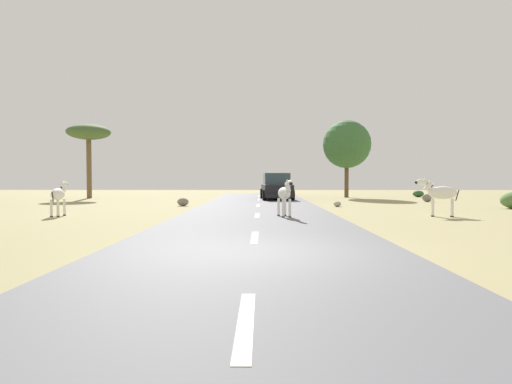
% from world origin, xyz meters
% --- Properties ---
extents(ground_plane, '(90.00, 90.00, 0.00)m').
position_xyz_m(ground_plane, '(0.00, 0.00, 0.00)').
color(ground_plane, '#998E60').
extents(road, '(6.00, 64.00, 0.05)m').
position_xyz_m(road, '(-0.13, 0.00, 0.03)').
color(road, slate).
rests_on(road, ground_plane).
extents(lane_markings, '(0.16, 56.00, 0.01)m').
position_xyz_m(lane_markings, '(-0.13, -1.00, 0.05)').
color(lane_markings, silver).
rests_on(lane_markings, road).
extents(zebra_0, '(0.59, 1.46, 1.39)m').
position_xyz_m(zebra_0, '(0.87, 7.44, 0.88)').
color(zebra_0, silver).
rests_on(zebra_0, road).
extents(zebra_1, '(0.45, 1.47, 1.38)m').
position_xyz_m(zebra_1, '(-7.72, 8.19, 0.83)').
color(zebra_1, silver).
rests_on(zebra_1, ground_plane).
extents(zebra_2, '(1.51, 0.78, 1.48)m').
position_xyz_m(zebra_2, '(6.77, 8.19, 0.88)').
color(zebra_2, silver).
rests_on(zebra_2, ground_plane).
extents(car_0, '(2.20, 4.43, 1.74)m').
position_xyz_m(car_0, '(1.04, 20.52, 0.85)').
color(car_0, black).
rests_on(car_0, road).
extents(car_1, '(2.11, 4.38, 1.74)m').
position_xyz_m(car_1, '(1.19, 27.56, 0.85)').
color(car_1, '#1E479E').
rests_on(car_1, road).
extents(tree_1, '(3.59, 3.59, 5.81)m').
position_xyz_m(tree_1, '(6.47, 24.47, 4.00)').
color(tree_1, brown).
rests_on(tree_1, ground_plane).
extents(tree_3, '(3.10, 3.10, 5.34)m').
position_xyz_m(tree_3, '(-12.50, 23.06, 4.67)').
color(tree_3, brown).
rests_on(tree_3, ground_plane).
extents(bush_1, '(0.83, 0.74, 0.50)m').
position_xyz_m(bush_1, '(12.18, 25.30, 0.25)').
color(bush_1, '#2D5628').
rests_on(bush_1, ground_plane).
extents(rock_0, '(0.39, 0.38, 0.27)m').
position_xyz_m(rock_0, '(3.92, 13.89, 0.14)').
color(rock_0, '#A89E8C').
rests_on(rock_0, ground_plane).
extents(rock_1, '(0.62, 0.45, 0.49)m').
position_xyz_m(rock_1, '(10.27, 18.51, 0.24)').
color(rock_1, gray).
rests_on(rock_1, ground_plane).
extents(rock_2, '(0.60, 0.44, 0.42)m').
position_xyz_m(rock_2, '(-4.08, 14.33, 0.21)').
color(rock_2, gray).
rests_on(rock_2, ground_plane).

